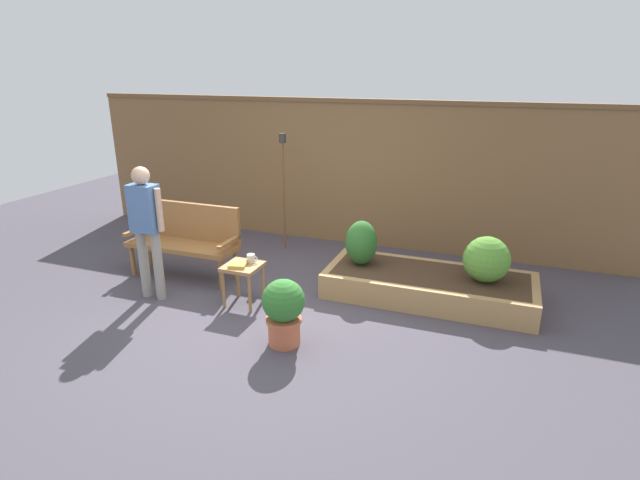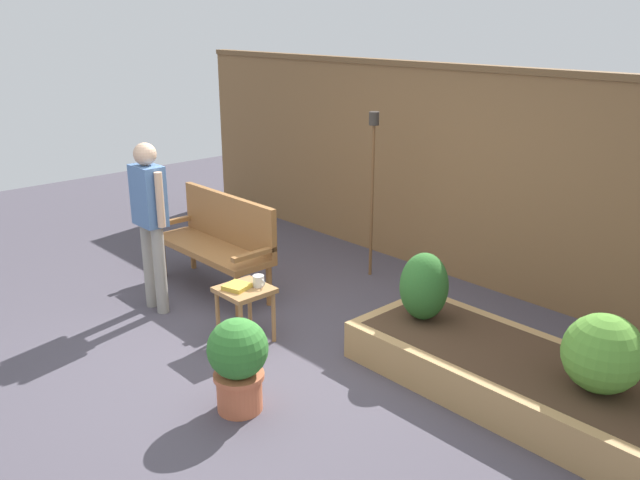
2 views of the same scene
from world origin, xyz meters
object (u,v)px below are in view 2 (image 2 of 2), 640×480
at_px(garden_bench, 220,236).
at_px(shrub_far_corner, 603,353).
at_px(side_table, 245,297).
at_px(potted_boxwood, 238,360).
at_px(cup_on_table, 259,281).
at_px(shrub_near_bench, 424,286).
at_px(person_by_bench, 150,213).
at_px(tiki_torch, 373,166).
at_px(book_on_table, 237,286).

bearing_deg(garden_bench, shrub_far_corner, 6.42).
height_order(side_table, potted_boxwood, potted_boxwood).
height_order(cup_on_table, shrub_near_bench, shrub_near_bench).
xyz_separation_m(garden_bench, shrub_near_bench, (2.22, 0.41, 0.03)).
bearing_deg(side_table, person_by_bench, -168.34).
distance_m(side_table, cup_on_table, 0.18).
height_order(side_table, cup_on_table, cup_on_table).
xyz_separation_m(garden_bench, side_table, (1.10, -0.52, -0.15)).
bearing_deg(potted_boxwood, shrub_near_bench, 78.58).
bearing_deg(side_table, garden_bench, 154.97).
relative_size(cup_on_table, shrub_far_corner, 0.25).
distance_m(side_table, shrub_near_bench, 1.46).
relative_size(side_table, shrub_near_bench, 0.88).
xyz_separation_m(cup_on_table, shrub_far_corner, (2.51, 0.82, 0.03)).
bearing_deg(tiki_torch, shrub_far_corner, -17.96).
height_order(potted_boxwood, person_by_bench, person_by_bench).
bearing_deg(garden_bench, shrub_near_bench, 10.53).
distance_m(cup_on_table, potted_boxwood, 1.07).
bearing_deg(tiki_torch, garden_bench, -119.69).
bearing_deg(garden_bench, potted_boxwood, -31.40).
height_order(garden_bench, person_by_bench, person_by_bench).
distance_m(garden_bench, cup_on_table, 1.23).
xyz_separation_m(book_on_table, tiki_torch, (-0.30, 1.92, 0.67)).
relative_size(potted_boxwood, shrub_near_bench, 1.24).
distance_m(book_on_table, shrub_near_bench, 1.51).
bearing_deg(shrub_near_bench, potted_boxwood, -101.42).
bearing_deg(side_table, shrub_near_bench, 39.76).
xyz_separation_m(cup_on_table, book_on_table, (-0.09, -0.16, -0.03)).
bearing_deg(shrub_far_corner, book_on_table, -159.24).
bearing_deg(side_table, shrub_far_corner, 19.91).
bearing_deg(cup_on_table, garden_bench, 160.51).
xyz_separation_m(side_table, shrub_far_corner, (2.56, 0.93, 0.16)).
bearing_deg(person_by_bench, garden_bench, 91.73).
xyz_separation_m(garden_bench, tiki_torch, (0.77, 1.35, 0.62)).
xyz_separation_m(side_table, person_by_bench, (-1.08, -0.22, 0.54)).
relative_size(cup_on_table, tiki_torch, 0.08).
relative_size(side_table, person_by_bench, 0.31).
height_order(book_on_table, tiki_torch, tiki_torch).
relative_size(garden_bench, person_by_bench, 0.92).
distance_m(side_table, shrub_far_corner, 2.73).
distance_m(shrub_near_bench, person_by_bench, 2.51).
bearing_deg(shrub_near_bench, tiki_torch, 147.07).
relative_size(cup_on_table, person_by_bench, 0.08).
xyz_separation_m(side_table, tiki_torch, (-0.33, 1.87, 0.77)).
relative_size(garden_bench, shrub_near_bench, 2.63).
distance_m(side_table, tiki_torch, 2.05).
bearing_deg(book_on_table, side_table, 45.29).
distance_m(book_on_table, shrub_far_corner, 2.77).
bearing_deg(shrub_far_corner, garden_bench, -173.58).
height_order(garden_bench, tiki_torch, tiki_torch).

